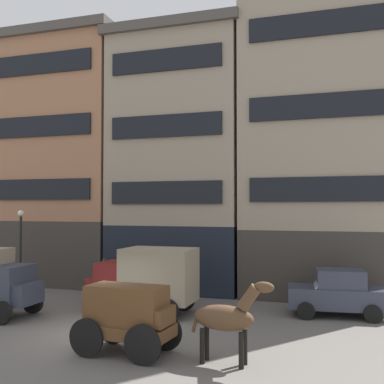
{
  "coord_description": "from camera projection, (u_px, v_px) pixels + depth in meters",
  "views": [
    {
      "loc": [
        7.73,
        -14.05,
        4.26
      ],
      "look_at": [
        2.73,
        1.96,
        4.82
      ],
      "focal_mm": 43.4,
      "sensor_mm": 36.0,
      "label": 1
    }
  ],
  "objects": [
    {
      "name": "pedestrian_officer",
      "position": [
        104.0,
        276.0,
        22.08
      ],
      "size": [
        0.47,
        0.47,
        1.79
      ],
      "color": "#38332D",
      "rests_on": "ground_plane"
    },
    {
      "name": "building_far_left",
      "position": [
        69.0,
        159.0,
        27.33
      ],
      "size": [
        7.68,
        6.0,
        14.15
      ],
      "color": "#38332D",
      "rests_on": "ground_plane"
    },
    {
      "name": "cargo_wagon",
      "position": [
        128.0,
        314.0,
        13.48
      ],
      "size": [
        3.01,
        1.72,
        1.98
      ],
      "color": "brown",
      "rests_on": "ground_plane"
    },
    {
      "name": "delivery_truck_far",
      "position": [
        146.0,
        278.0,
        18.67
      ],
      "size": [
        4.36,
        2.14,
        2.62
      ],
      "color": "maroon",
      "rests_on": "ground_plane"
    },
    {
      "name": "sedan_dark",
      "position": [
        337.0,
        293.0,
        18.15
      ],
      "size": [
        3.83,
        2.14,
        1.83
      ],
      "color": "#333847",
      "rests_on": "ground_plane"
    },
    {
      "name": "building_center_left",
      "position": [
        183.0,
        160.0,
        25.2
      ],
      "size": [
        7.27,
        6.0,
        13.61
      ],
      "color": "black",
      "rests_on": "ground_plane"
    },
    {
      "name": "building_center_right",
      "position": [
        323.0,
        107.0,
        23.1
      ],
      "size": [
        8.09,
        6.0,
        18.44
      ],
      "color": "#38332D",
      "rests_on": "ground_plane"
    },
    {
      "name": "streetlamp_curbside",
      "position": [
        21.0,
        239.0,
        23.27
      ],
      "size": [
        0.32,
        0.32,
        4.12
      ],
      "color": "black",
      "rests_on": "ground_plane"
    },
    {
      "name": "draft_horse",
      "position": [
        227.0,
        317.0,
        12.6
      ],
      "size": [
        2.35,
        0.73,
        2.3
      ],
      "color": "#513823",
      "rests_on": "ground_plane"
    },
    {
      "name": "ground_plane",
      "position": [
        97.0,
        334.0,
        15.57
      ],
      "size": [
        120.0,
        120.0,
        0.0
      ],
      "primitive_type": "plane",
      "color": "#605B56"
    }
  ]
}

